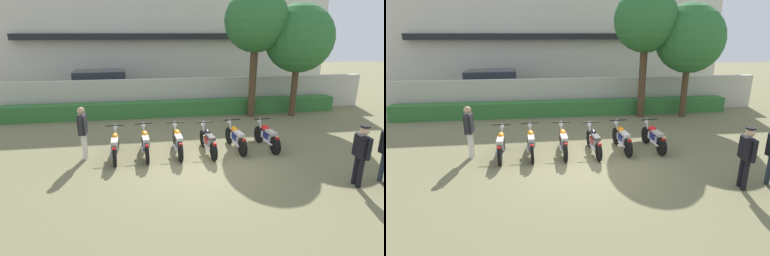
% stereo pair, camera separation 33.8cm
% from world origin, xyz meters
% --- Properties ---
extents(ground, '(60.00, 60.00, 0.00)m').
position_xyz_m(ground, '(0.00, 0.00, 0.00)').
color(ground, olive).
extents(building, '(21.03, 6.50, 6.88)m').
position_xyz_m(building, '(0.00, 14.13, 3.44)').
color(building, beige).
rests_on(building, ground).
extents(compound_wall, '(19.97, 0.30, 1.70)m').
position_xyz_m(compound_wall, '(0.00, 6.61, 0.85)').
color(compound_wall, '#BCB7A8').
rests_on(compound_wall, ground).
extents(hedge_row, '(15.98, 0.70, 0.72)m').
position_xyz_m(hedge_row, '(0.00, 5.91, 0.36)').
color(hedge_row, '#337033').
rests_on(hedge_row, ground).
extents(parked_car, '(4.60, 2.28, 1.89)m').
position_xyz_m(parked_car, '(-3.69, 8.87, 0.94)').
color(parked_car, black).
rests_on(parked_car, ground).
extents(tree_near_inspector, '(2.81, 2.81, 5.79)m').
position_xyz_m(tree_near_inspector, '(3.50, 5.22, 4.34)').
color(tree_near_inspector, '#4C3823').
rests_on(tree_near_inspector, ground).
extents(tree_far_side, '(3.06, 3.06, 5.14)m').
position_xyz_m(tree_far_side, '(5.50, 5.01, 3.59)').
color(tree_far_side, '#4C3823').
rests_on(tree_far_side, ground).
extents(motorcycle_in_row_0, '(0.60, 1.93, 0.96)m').
position_xyz_m(motorcycle_in_row_0, '(-2.54, 0.95, 0.45)').
color(motorcycle_in_row_0, black).
rests_on(motorcycle_in_row_0, ground).
extents(motorcycle_in_row_1, '(0.60, 1.97, 0.98)m').
position_xyz_m(motorcycle_in_row_1, '(-1.59, 0.99, 0.46)').
color(motorcycle_in_row_1, black).
rests_on(motorcycle_in_row_1, ground).
extents(motorcycle_in_row_2, '(0.60, 1.92, 0.97)m').
position_xyz_m(motorcycle_in_row_2, '(-0.53, 0.97, 0.46)').
color(motorcycle_in_row_2, black).
rests_on(motorcycle_in_row_2, ground).
extents(motorcycle_in_row_3, '(0.60, 1.91, 0.95)m').
position_xyz_m(motorcycle_in_row_3, '(0.48, 0.91, 0.44)').
color(motorcycle_in_row_3, black).
rests_on(motorcycle_in_row_3, ground).
extents(motorcycle_in_row_4, '(0.60, 1.84, 0.96)m').
position_xyz_m(motorcycle_in_row_4, '(1.48, 1.06, 0.45)').
color(motorcycle_in_row_4, black).
rests_on(motorcycle_in_row_4, ground).
extents(motorcycle_in_row_5, '(0.60, 1.81, 0.96)m').
position_xyz_m(motorcycle_in_row_5, '(2.59, 1.02, 0.45)').
color(motorcycle_in_row_5, black).
rests_on(motorcycle_in_row_5, ground).
extents(inspector_person, '(0.23, 0.68, 1.69)m').
position_xyz_m(inspector_person, '(-3.50, 1.07, 1.00)').
color(inspector_person, silver).
rests_on(inspector_person, ground).
extents(officer_0, '(0.27, 0.66, 1.65)m').
position_xyz_m(officer_0, '(3.88, -1.98, 0.98)').
color(officer_0, black).
rests_on(officer_0, ground).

